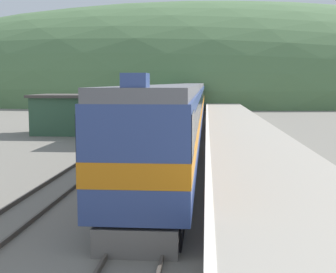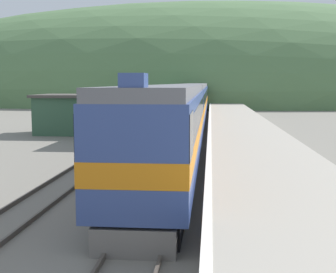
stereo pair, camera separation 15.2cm
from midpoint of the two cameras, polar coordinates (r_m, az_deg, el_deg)
The scene contains 9 objects.
track_main at distance 62.77m, azimuth 3.50°, elevation 2.58°, with size 1.52×180.00×0.16m.
track_siding at distance 63.06m, azimuth -0.57°, elevation 2.61°, with size 1.52×180.00×0.16m.
platform at distance 42.84m, azimuth 8.58°, elevation 1.30°, with size 5.26×140.00×1.15m.
distant_hills at distance 117.26m, azimuth 4.31°, elevation 4.40°, with size 188.22×84.70×46.54m.
station_shed at distance 41.83m, azimuth -10.39°, elevation 2.74°, with size 7.65×5.49×3.43m.
express_train_lead_car at distance 21.74m, azimuth 0.27°, elevation 1.06°, with size 2.90×21.09×4.70m.
carriage_second at distance 44.18m, azimuth 2.79°, elevation 3.85°, with size 2.89×21.75×4.34m.
carriage_third at distance 66.78m, azimuth 3.62°, elevation 4.78°, with size 2.89×21.75×4.34m.
siding_train at distance 54.91m, azimuth -1.43°, elevation 4.08°, with size 2.90×43.98×3.99m.
Camera 2 is at (1.94, 7.42, 4.47)m, focal length 50.00 mm.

